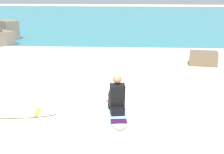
# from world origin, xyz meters

# --- Properties ---
(ground_plane) EXTENTS (80.00, 80.00, 0.00)m
(ground_plane) POSITION_xyz_m (0.00, 0.00, 0.00)
(ground_plane) COLOR beige
(sea) EXTENTS (80.00, 28.00, 0.10)m
(sea) POSITION_xyz_m (0.00, 20.76, 0.05)
(sea) COLOR teal
(sea) RESTS_ON ground
(breaking_foam) EXTENTS (80.00, 0.90, 0.11)m
(breaking_foam) POSITION_xyz_m (0.00, 7.06, 0.06)
(breaking_foam) COLOR white
(breaking_foam) RESTS_ON ground
(surfboard_main) EXTENTS (0.77, 2.25, 0.08)m
(surfboard_main) POSITION_xyz_m (0.37, -0.34, 0.04)
(surfboard_main) COLOR #9ED1E5
(surfboard_main) RESTS_ON ground
(surfer_seated) EXTENTS (0.46, 0.75, 0.95)m
(surfer_seated) POSITION_xyz_m (0.38, -0.52, 0.44)
(surfer_seated) COLOR black
(surfer_seated) RESTS_ON surfboard_main
(surfboard_spare_near) EXTENTS (2.15, 0.74, 0.08)m
(surfboard_spare_near) POSITION_xyz_m (-2.10, -0.67, 0.04)
(surfboard_spare_near) COLOR white
(surfboard_spare_near) RESTS_ON ground
(shoreline_rock) EXTENTS (1.14, 0.83, 0.52)m
(shoreline_rock) POSITION_xyz_m (3.44, 4.71, 0.26)
(shoreline_rock) COLOR brown
(shoreline_rock) RESTS_ON ground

